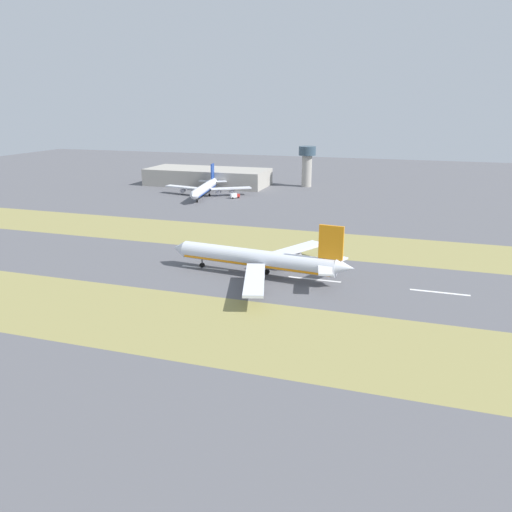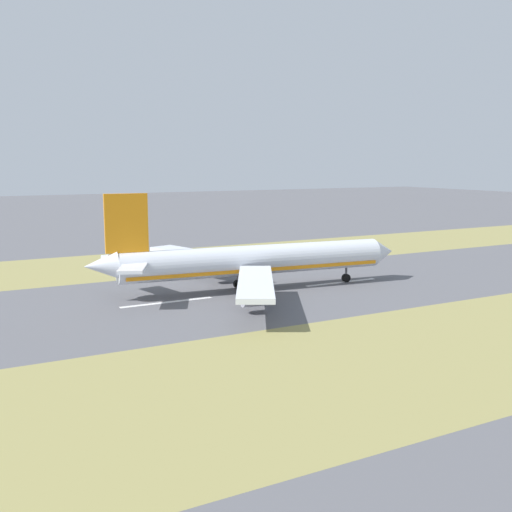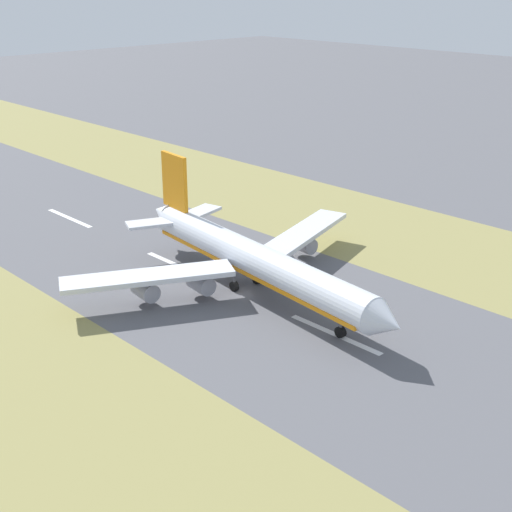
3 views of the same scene
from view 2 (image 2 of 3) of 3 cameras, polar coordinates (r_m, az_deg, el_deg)
ground_plane at (r=120.84m, az=0.02°, el=-3.45°), size 800.00×800.00×0.00m
grass_median_west at (r=161.22m, az=-7.56°, el=-0.41°), size 40.00×600.00×0.01m
grass_median_east at (r=85.22m, az=14.65°, el=-9.05°), size 40.00×600.00×0.01m
centreline_dash_mid at (r=113.35m, az=-8.47°, el=-4.38°), size 1.20×18.00×0.01m
centreline_dash_far at (r=131.90m, az=8.12°, el=-2.49°), size 1.20×18.00×0.01m
airplane_main_jet at (r=121.33m, az=-0.83°, el=-0.51°), size 63.78×67.21×20.20m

